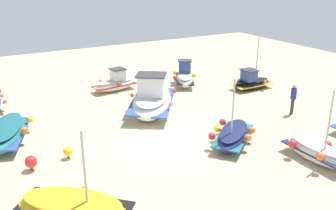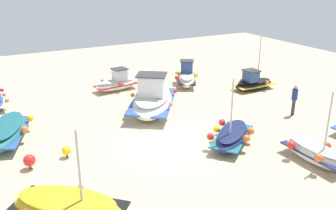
{
  "view_description": "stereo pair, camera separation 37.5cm",
  "coord_description": "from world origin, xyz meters",
  "px_view_note": "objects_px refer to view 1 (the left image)",
  "views": [
    {
      "loc": [
        8.08,
        13.73,
        7.82
      ],
      "look_at": [
        -1.2,
        -2.65,
        0.9
      ],
      "focal_mm": 39.92,
      "sensor_mm": 36.0,
      "label": 1
    },
    {
      "loc": [
        7.75,
        13.91,
        7.82
      ],
      "look_at": [
        -1.2,
        -2.65,
        0.9
      ],
      "focal_mm": 39.92,
      "sensor_mm": 36.0,
      "label": 2
    }
  ],
  "objects_px": {
    "fishing_boat_8": "(115,83)",
    "mooring_buoy_1": "(68,151)",
    "fishing_boat_2": "(72,210)",
    "fishing_boat_3": "(233,135)",
    "fishing_boat_9": "(251,82)",
    "fishing_boat_6": "(316,151)",
    "person_walking": "(293,97)",
    "fishing_boat_0": "(185,77)",
    "mooring_buoy_0": "(31,162)",
    "fishing_boat_1": "(152,99)",
    "fishing_boat_4": "(8,132)"
  },
  "relations": [
    {
      "from": "fishing_boat_9",
      "to": "fishing_boat_0",
      "type": "bearing_deg",
      "value": -42.69
    },
    {
      "from": "fishing_boat_3",
      "to": "mooring_buoy_1",
      "type": "height_order",
      "value": "fishing_boat_3"
    },
    {
      "from": "fishing_boat_2",
      "to": "mooring_buoy_1",
      "type": "distance_m",
      "value": 4.58
    },
    {
      "from": "fishing_boat_8",
      "to": "fishing_boat_2",
      "type": "bearing_deg",
      "value": -123.85
    },
    {
      "from": "fishing_boat_0",
      "to": "fishing_boat_8",
      "type": "distance_m",
      "value": 4.99
    },
    {
      "from": "fishing_boat_6",
      "to": "person_walking",
      "type": "xyz_separation_m",
      "value": [
        -3.28,
        -4.42,
        0.59
      ]
    },
    {
      "from": "fishing_boat_4",
      "to": "fishing_boat_0",
      "type": "bearing_deg",
      "value": -53.21
    },
    {
      "from": "person_walking",
      "to": "mooring_buoy_1",
      "type": "height_order",
      "value": "person_walking"
    },
    {
      "from": "fishing_boat_2",
      "to": "fishing_boat_3",
      "type": "distance_m",
      "value": 8.5
    },
    {
      "from": "fishing_boat_3",
      "to": "mooring_buoy_0",
      "type": "distance_m",
      "value": 9.02
    },
    {
      "from": "fishing_boat_1",
      "to": "mooring_buoy_1",
      "type": "bearing_deg",
      "value": -24.93
    },
    {
      "from": "fishing_boat_6",
      "to": "fishing_boat_2",
      "type": "bearing_deg",
      "value": 83.56
    },
    {
      "from": "fishing_boat_2",
      "to": "person_walking",
      "type": "relative_size",
      "value": 2.22
    },
    {
      "from": "fishing_boat_1",
      "to": "fishing_boat_9",
      "type": "height_order",
      "value": "fishing_boat_9"
    },
    {
      "from": "fishing_boat_6",
      "to": "fishing_boat_8",
      "type": "height_order",
      "value": "fishing_boat_6"
    },
    {
      "from": "fishing_boat_1",
      "to": "fishing_boat_2",
      "type": "relative_size",
      "value": 1.42
    },
    {
      "from": "mooring_buoy_1",
      "to": "fishing_boat_6",
      "type": "bearing_deg",
      "value": 149.38
    },
    {
      "from": "fishing_boat_1",
      "to": "fishing_boat_9",
      "type": "bearing_deg",
      "value": 127.82
    },
    {
      "from": "fishing_boat_6",
      "to": "fishing_boat_9",
      "type": "relative_size",
      "value": 0.89
    },
    {
      "from": "fishing_boat_3",
      "to": "person_walking",
      "type": "relative_size",
      "value": 1.95
    },
    {
      "from": "fishing_boat_3",
      "to": "fishing_boat_0",
      "type": "bearing_deg",
      "value": 33.71
    },
    {
      "from": "fishing_boat_8",
      "to": "mooring_buoy_1",
      "type": "height_order",
      "value": "fishing_boat_8"
    },
    {
      "from": "fishing_boat_8",
      "to": "person_walking",
      "type": "height_order",
      "value": "person_walking"
    },
    {
      "from": "fishing_boat_0",
      "to": "fishing_boat_6",
      "type": "height_order",
      "value": "fishing_boat_6"
    },
    {
      "from": "fishing_boat_2",
      "to": "mooring_buoy_0",
      "type": "bearing_deg",
      "value": -39.25
    },
    {
      "from": "mooring_buoy_0",
      "to": "fishing_boat_8",
      "type": "bearing_deg",
      "value": -130.15
    },
    {
      "from": "fishing_boat_3",
      "to": "fishing_boat_8",
      "type": "height_order",
      "value": "fishing_boat_3"
    },
    {
      "from": "fishing_boat_3",
      "to": "fishing_boat_9",
      "type": "xyz_separation_m",
      "value": [
        -6.52,
        -6.11,
        0.06
      ]
    },
    {
      "from": "fishing_boat_0",
      "to": "fishing_boat_9",
      "type": "relative_size",
      "value": 0.92
    },
    {
      "from": "fishing_boat_4",
      "to": "fishing_boat_6",
      "type": "distance_m",
      "value": 14.09
    },
    {
      "from": "fishing_boat_6",
      "to": "person_walking",
      "type": "relative_size",
      "value": 1.88
    },
    {
      "from": "fishing_boat_0",
      "to": "fishing_boat_8",
      "type": "height_order",
      "value": "fishing_boat_0"
    },
    {
      "from": "fishing_boat_6",
      "to": "fishing_boat_0",
      "type": "bearing_deg",
      "value": -5.79
    },
    {
      "from": "person_walking",
      "to": "mooring_buoy_0",
      "type": "xyz_separation_m",
      "value": [
        14.08,
        -0.76,
        -0.63
      ]
    },
    {
      "from": "fishing_boat_1",
      "to": "person_walking",
      "type": "relative_size",
      "value": 3.16
    },
    {
      "from": "fishing_boat_6",
      "to": "fishing_boat_3",
      "type": "bearing_deg",
      "value": 32.48
    },
    {
      "from": "fishing_boat_3",
      "to": "mooring_buoy_1",
      "type": "xyz_separation_m",
      "value": [
        7.18,
        -2.37,
        -0.08
      ]
    },
    {
      "from": "fishing_boat_2",
      "to": "fishing_boat_6",
      "type": "relative_size",
      "value": 1.18
    },
    {
      "from": "fishing_boat_3",
      "to": "person_walking",
      "type": "height_order",
      "value": "fishing_boat_3"
    },
    {
      "from": "fishing_boat_4",
      "to": "fishing_boat_9",
      "type": "relative_size",
      "value": 1.16
    },
    {
      "from": "fishing_boat_2",
      "to": "fishing_boat_9",
      "type": "distance_m",
      "value": 16.88
    },
    {
      "from": "fishing_boat_4",
      "to": "fishing_boat_1",
      "type": "bearing_deg",
      "value": -68.26
    },
    {
      "from": "fishing_boat_2",
      "to": "person_walking",
      "type": "height_order",
      "value": "fishing_boat_2"
    },
    {
      "from": "fishing_boat_2",
      "to": "fishing_boat_4",
      "type": "distance_m",
      "value": 7.56
    },
    {
      "from": "fishing_boat_9",
      "to": "mooring_buoy_1",
      "type": "distance_m",
      "value": 14.2
    },
    {
      "from": "fishing_boat_1",
      "to": "fishing_boat_8",
      "type": "height_order",
      "value": "fishing_boat_1"
    },
    {
      "from": "fishing_boat_4",
      "to": "person_walking",
      "type": "relative_size",
      "value": 2.45
    },
    {
      "from": "fishing_boat_1",
      "to": "fishing_boat_4",
      "type": "distance_m",
      "value": 7.89
    },
    {
      "from": "fishing_boat_3",
      "to": "fishing_boat_6",
      "type": "distance_m",
      "value": 3.7
    },
    {
      "from": "fishing_boat_4",
      "to": "fishing_boat_9",
      "type": "bearing_deg",
      "value": -68.09
    }
  ]
}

